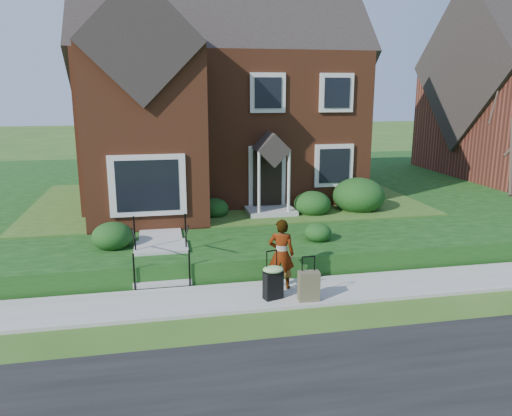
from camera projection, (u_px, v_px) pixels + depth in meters
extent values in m
plane|color=#2D5119|center=(272.00, 296.00, 11.67)|extent=(120.00, 120.00, 0.00)
cube|color=#9E9B93|center=(272.00, 295.00, 11.66)|extent=(60.00, 1.60, 0.08)
cube|color=#0F380F|center=(303.00, 189.00, 22.76)|extent=(44.00, 20.00, 0.60)
cube|color=#9E9B93|center=(160.00, 222.00, 15.81)|extent=(1.20, 6.00, 0.06)
cube|color=brown|center=(217.00, 125.00, 20.44)|extent=(10.00, 8.00, 5.40)
cube|color=brown|center=(146.00, 137.00, 15.33)|extent=(3.60, 2.40, 5.40)
cube|color=beige|center=(148.00, 185.00, 14.53)|extent=(2.20, 0.30, 1.80)
cube|color=black|center=(267.00, 181.00, 17.18)|extent=(1.00, 0.12, 2.10)
cube|color=black|center=(334.00, 166.00, 17.54)|extent=(1.40, 0.10, 1.50)
cube|color=#9E9B93|center=(163.00, 282.00, 12.11)|extent=(1.40, 0.30, 0.15)
cube|color=#9E9B93|center=(162.00, 272.00, 12.36)|extent=(1.40, 0.30, 0.15)
cube|color=#9E9B93|center=(162.00, 262.00, 12.61)|extent=(1.40, 0.30, 0.15)
cube|color=#9E9B93|center=(161.00, 253.00, 12.86)|extent=(1.40, 0.30, 0.15)
cube|color=#9E9B93|center=(161.00, 246.00, 13.39)|extent=(1.40, 0.80, 0.15)
cylinder|color=black|center=(134.00, 272.00, 11.75)|extent=(0.04, 0.04, 0.90)
cylinder|color=black|center=(135.00, 233.00, 12.76)|extent=(0.04, 0.04, 0.90)
cylinder|color=black|center=(189.00, 268.00, 12.00)|extent=(0.04, 0.04, 0.90)
cylinder|color=black|center=(186.00, 230.00, 13.01)|extent=(0.04, 0.04, 0.90)
ellipsoid|color=#0F3411|center=(111.00, 208.00, 15.80)|extent=(1.32, 1.32, 0.93)
ellipsoid|color=#0F3411|center=(214.00, 206.00, 16.53)|extent=(0.96, 0.96, 0.67)
ellipsoid|color=#0F3411|center=(312.00, 201.00, 16.83)|extent=(1.24, 1.24, 0.87)
ellipsoid|color=#0F3411|center=(359.00, 192.00, 17.34)|extent=(1.81, 1.81, 1.26)
ellipsoid|color=#0F3411|center=(112.00, 233.00, 13.28)|extent=(1.08, 1.08, 0.76)
ellipsoid|color=#0F3411|center=(318.00, 231.00, 13.93)|extent=(0.77, 0.77, 0.54)
imported|color=#999999|center=(281.00, 254.00, 11.78)|extent=(0.72, 0.58, 1.70)
cube|color=black|center=(273.00, 285.00, 11.28)|extent=(0.48, 0.35, 0.64)
cylinder|color=black|center=(273.00, 252.00, 11.09)|extent=(0.25, 0.10, 0.03)
cylinder|color=black|center=(268.00, 262.00, 11.12)|extent=(0.02, 0.02, 0.48)
cylinder|color=black|center=(279.00, 261.00, 11.17)|extent=(0.02, 0.02, 0.48)
cylinder|color=black|center=(267.00, 298.00, 11.32)|extent=(0.06, 0.07, 0.06)
cylinder|color=black|center=(279.00, 297.00, 11.37)|extent=(0.06, 0.07, 0.06)
ellipsoid|color=#86B969|center=(273.00, 269.00, 11.18)|extent=(0.56, 0.50, 0.15)
cube|color=brown|center=(309.00, 286.00, 11.19)|extent=(0.48, 0.29, 0.68)
cylinder|color=black|center=(309.00, 258.00, 11.03)|extent=(0.28, 0.04, 0.03)
cylinder|color=black|center=(303.00, 265.00, 11.04)|extent=(0.02, 0.02, 0.33)
cylinder|color=black|center=(315.00, 264.00, 11.10)|extent=(0.02, 0.02, 0.33)
cylinder|color=black|center=(301.00, 299.00, 11.23)|extent=(0.04, 0.06, 0.06)
cylinder|color=black|center=(315.00, 298.00, 11.29)|extent=(0.04, 0.06, 0.06)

